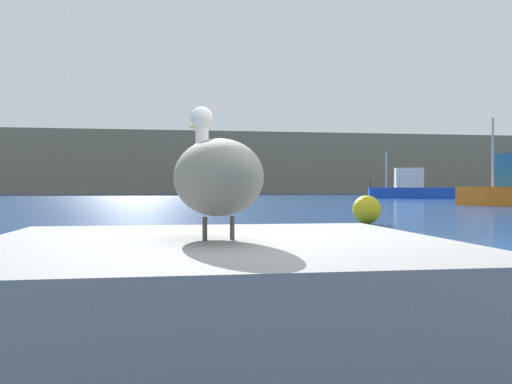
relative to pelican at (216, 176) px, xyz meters
name	(u,v)px	position (x,y,z in m)	size (l,w,h in m)	color
ground_plane	(347,320)	(0.92, 0.17, -0.99)	(260.00, 260.00, 0.00)	navy
hillside_backdrop	(180,164)	(0.92, 82.10, 3.64)	(140.00, 13.95, 9.26)	#7F755B
pier_dock	(216,286)	(0.00, -0.01, -0.69)	(2.90, 2.73, 0.59)	gray
pelican	(216,176)	(0.00, 0.00, 0.00)	(0.70, 1.32, 0.88)	gray
fishing_boat_blue	(411,188)	(20.55, 41.18, -0.09)	(7.99, 4.76, 4.17)	blue
mooring_buoy	(367,210)	(4.56, 9.50, -0.63)	(0.72, 0.72, 0.72)	yellow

